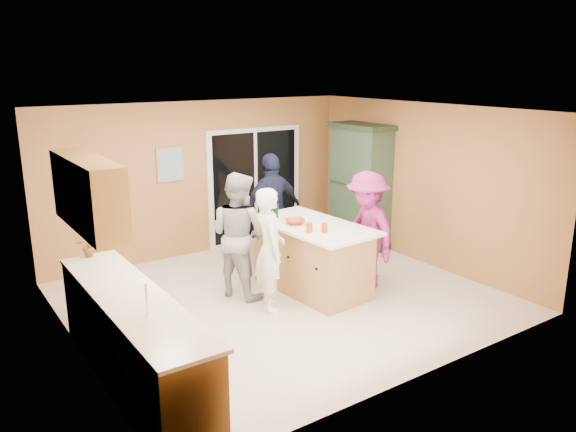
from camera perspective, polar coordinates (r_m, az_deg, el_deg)
floor at (r=7.96m, az=-0.49°, el=-8.34°), size 5.50×5.50×0.00m
ceiling at (r=7.32m, az=-0.54°, el=10.68°), size 5.50×5.00×0.10m
wall_back at (r=9.66m, az=-8.83°, el=3.79°), size 5.50×0.10×2.60m
wall_front at (r=5.72m, az=13.64°, el=-4.37°), size 5.50×0.10×2.60m
wall_left at (r=6.48m, az=-21.17°, el=-2.68°), size 0.10×5.00×2.60m
wall_right at (r=9.31m, az=13.70°, el=3.11°), size 0.10×5.00×2.60m
left_cabinet_run at (r=5.92m, az=-14.99°, el=-12.62°), size 0.65×3.05×1.24m
upper_cabinets at (r=6.18m, az=-19.66°, el=2.17°), size 0.35×1.60×0.75m
sliding_door at (r=10.17m, az=-3.35°, el=3.07°), size 1.90×0.07×2.10m
framed_picture at (r=9.37m, az=-11.88°, el=5.16°), size 0.46×0.04×0.56m
kitchen_island at (r=8.09m, az=2.47°, el=-4.42°), size 1.15×1.95×0.99m
green_hutch at (r=10.04m, az=7.37°, el=2.90°), size 0.63×1.19×2.19m
woman_white at (r=7.37m, az=-1.85°, el=-3.41°), size 0.58×0.70×1.65m
woman_grey at (r=7.83m, az=-5.06°, el=-1.90°), size 0.94×1.04×1.76m
woman_navy at (r=9.06m, az=-1.58°, el=0.69°), size 1.09×0.50×1.82m
woman_magenta at (r=8.17m, az=8.02°, el=-1.45°), size 0.78×1.18×1.72m
serving_bowl at (r=7.93m, az=0.73°, el=-0.56°), size 0.36×0.36×0.07m
tulip_vase at (r=7.07m, az=-19.73°, el=-2.28°), size 0.28×0.24×0.44m
tumbler_near at (r=7.53m, az=2.18°, el=-1.19°), size 0.09×0.09×0.13m
tumbler_far at (r=7.54m, az=3.73°, el=-1.20°), size 0.10×0.10×0.12m
wine_bottle at (r=8.23m, az=-1.24°, el=0.65°), size 0.07×0.07×0.31m
white_plate at (r=8.01m, az=2.66°, el=-0.61°), size 0.30×0.30×0.02m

